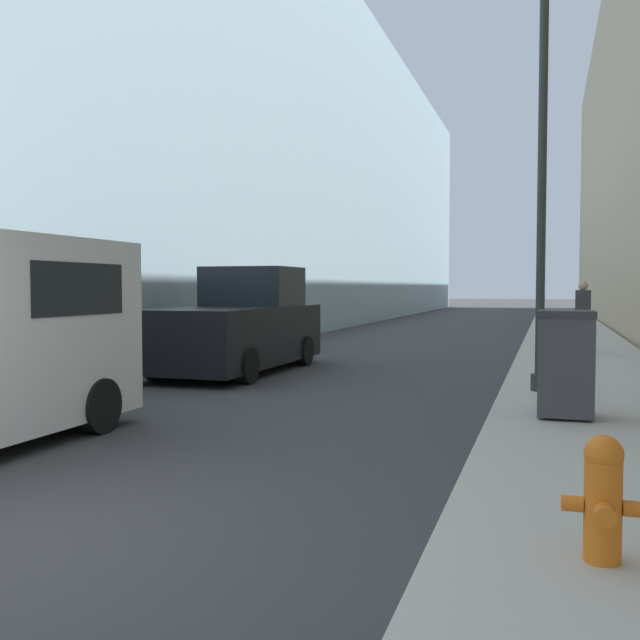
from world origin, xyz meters
The scene contains 7 objects.
sidewalk_right centered at (4.67, 18.00, 0.07)m, with size 2.83×60.00×0.14m.
building_left_glass centered at (-10.00, 26.00, 7.14)m, with size 12.00×60.00×14.27m.
fire_hydrant centered at (4.23, 0.57, 0.52)m, with size 0.45×0.33×0.72m.
trash_bin centered at (4.13, 5.21, 0.79)m, with size 0.64×0.69×1.27m.
lamppost centered at (3.81, 7.36, 4.02)m, with size 0.39×0.39×6.50m.
pickup_truck centered at (-1.96, 9.35, 0.89)m, with size 2.03×4.93×2.10m.
pedestrian_on_sidewalk centered at (4.70, 14.21, 0.99)m, with size 0.34×0.22×1.69m.
Camera 1 is at (3.93, -3.66, 1.69)m, focal length 40.00 mm.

